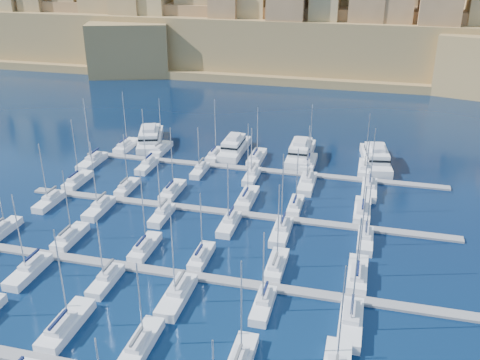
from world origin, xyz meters
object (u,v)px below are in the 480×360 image
(sailboat_2, at_px, (66,325))
(motor_yacht_b, at_px, (234,147))
(motor_yacht_d, at_px, (376,158))
(motor_yacht_c, at_px, (301,152))
(motor_yacht_a, at_px, (150,138))

(sailboat_2, xyz_separation_m, motor_yacht_b, (5.14, 68.90, 0.96))
(sailboat_2, relative_size, motor_yacht_b, 0.97)
(motor_yacht_b, distance_m, motor_yacht_d, 33.88)
(motor_yacht_c, height_order, motor_yacht_d, same)
(sailboat_2, relative_size, motor_yacht_c, 0.89)
(sailboat_2, xyz_separation_m, motor_yacht_d, (39.00, 69.97, 0.96))
(motor_yacht_c, bearing_deg, motor_yacht_d, 1.20)
(motor_yacht_a, xyz_separation_m, motor_yacht_d, (56.51, -0.19, 0.00))
(motor_yacht_a, relative_size, motor_yacht_c, 1.11)
(motor_yacht_a, bearing_deg, sailboat_2, -75.98)
(motor_yacht_b, bearing_deg, motor_yacht_d, 1.80)
(sailboat_2, distance_m, motor_yacht_b, 69.10)
(motor_yacht_b, xyz_separation_m, motor_yacht_c, (16.29, 0.70, 0.00))
(motor_yacht_a, bearing_deg, motor_yacht_c, -0.81)
(sailboat_2, bearing_deg, motor_yacht_d, 60.87)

